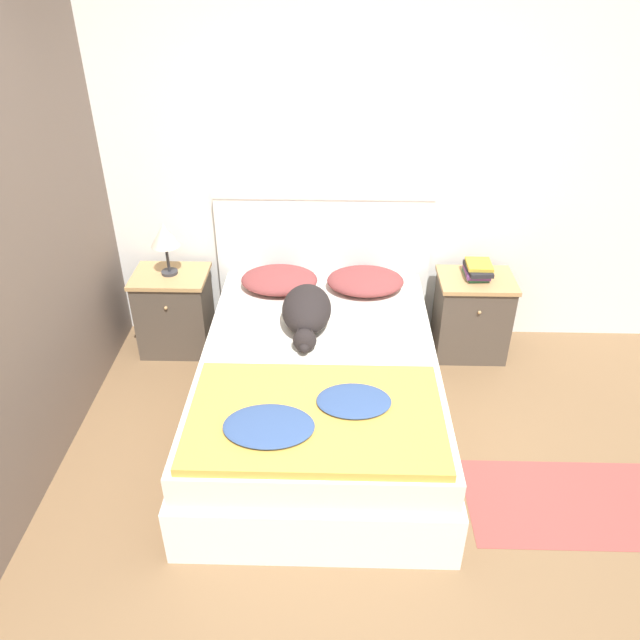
{
  "coord_description": "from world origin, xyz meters",
  "views": [
    {
      "loc": [
        0.13,
        -1.84,
        2.56
      ],
      "look_at": [
        0.05,
        1.23,
        0.63
      ],
      "focal_mm": 35.0,
      "sensor_mm": 36.0,
      "label": 1
    }
  ],
  "objects_px": {
    "nightstand_left": "(175,311)",
    "table_lamp": "(165,237)",
    "nightstand_right": "(471,316)",
    "book_stack": "(477,270)",
    "pillow_left": "(279,280)",
    "bed": "(319,391)",
    "dog": "(307,311)",
    "pillow_right": "(365,281)"
  },
  "relations": [
    {
      "from": "nightstand_left",
      "to": "dog",
      "type": "bearing_deg",
      "value": -28.56
    },
    {
      "from": "nightstand_left",
      "to": "pillow_left",
      "type": "relative_size",
      "value": 1.16
    },
    {
      "from": "bed",
      "to": "pillow_left",
      "type": "bearing_deg",
      "value": 110.66
    },
    {
      "from": "nightstand_right",
      "to": "bed",
      "type": "bearing_deg",
      "value": -141.91
    },
    {
      "from": "table_lamp",
      "to": "pillow_left",
      "type": "bearing_deg",
      "value": -4.8
    },
    {
      "from": "nightstand_left",
      "to": "pillow_right",
      "type": "height_order",
      "value": "pillow_right"
    },
    {
      "from": "book_stack",
      "to": "bed",
      "type": "bearing_deg",
      "value": -141.08
    },
    {
      "from": "pillow_left",
      "to": "nightstand_left",
      "type": "bearing_deg",
      "value": 176.05
    },
    {
      "from": "book_stack",
      "to": "table_lamp",
      "type": "distance_m",
      "value": 2.07
    },
    {
      "from": "nightstand_left",
      "to": "nightstand_right",
      "type": "xyz_separation_m",
      "value": [
        2.06,
        0.0,
        0.0
      ]
    },
    {
      "from": "nightstand_left",
      "to": "table_lamp",
      "type": "bearing_deg",
      "value": 90.0
    },
    {
      "from": "pillow_right",
      "to": "dog",
      "type": "xyz_separation_m",
      "value": [
        -0.37,
        -0.47,
        0.04
      ]
    },
    {
      "from": "dog",
      "to": "pillow_right",
      "type": "bearing_deg",
      "value": 51.79
    },
    {
      "from": "nightstand_right",
      "to": "pillow_left",
      "type": "xyz_separation_m",
      "value": [
        -1.32,
        -0.05,
        0.29
      ]
    },
    {
      "from": "bed",
      "to": "dog",
      "type": "xyz_separation_m",
      "value": [
        -0.08,
        0.29,
        0.37
      ]
    },
    {
      "from": "book_stack",
      "to": "pillow_left",
      "type": "bearing_deg",
      "value": -176.71
    },
    {
      "from": "dog",
      "to": "book_stack",
      "type": "bearing_deg",
      "value": 25.95
    },
    {
      "from": "pillow_right",
      "to": "dog",
      "type": "distance_m",
      "value": 0.59
    },
    {
      "from": "pillow_right",
      "to": "table_lamp",
      "type": "height_order",
      "value": "table_lamp"
    },
    {
      "from": "pillow_left",
      "to": "bed",
      "type": "bearing_deg",
      "value": -69.34
    },
    {
      "from": "nightstand_left",
      "to": "nightstand_right",
      "type": "bearing_deg",
      "value": 0.0
    },
    {
      "from": "bed",
      "to": "book_stack",
      "type": "bearing_deg",
      "value": 38.92
    },
    {
      "from": "nightstand_right",
      "to": "book_stack",
      "type": "bearing_deg",
      "value": 91.03
    },
    {
      "from": "pillow_left",
      "to": "book_stack",
      "type": "distance_m",
      "value": 1.32
    },
    {
      "from": "table_lamp",
      "to": "book_stack",
      "type": "bearing_deg",
      "value": 0.36
    },
    {
      "from": "pillow_right",
      "to": "dog",
      "type": "relative_size",
      "value": 0.76
    },
    {
      "from": "nightstand_right",
      "to": "nightstand_left",
      "type": "bearing_deg",
      "value": 180.0
    },
    {
      "from": "pillow_right",
      "to": "bed",
      "type": "bearing_deg",
      "value": -110.66
    },
    {
      "from": "dog",
      "to": "book_stack",
      "type": "relative_size",
      "value": 2.76
    },
    {
      "from": "nightstand_right",
      "to": "book_stack",
      "type": "xyz_separation_m",
      "value": [
        -0.0,
        0.02,
        0.34
      ]
    },
    {
      "from": "bed",
      "to": "dog",
      "type": "bearing_deg",
      "value": 105.58
    },
    {
      "from": "bed",
      "to": "table_lamp",
      "type": "relative_size",
      "value": 5.54
    },
    {
      "from": "nightstand_left",
      "to": "book_stack",
      "type": "bearing_deg",
      "value": 0.67
    },
    {
      "from": "nightstand_right",
      "to": "table_lamp",
      "type": "xyz_separation_m",
      "value": [
        -2.06,
        0.01,
        0.56
      ]
    },
    {
      "from": "nightstand_left",
      "to": "pillow_right",
      "type": "relative_size",
      "value": 1.16
    },
    {
      "from": "bed",
      "to": "nightstand_right",
      "type": "bearing_deg",
      "value": 38.09
    },
    {
      "from": "nightstand_right",
      "to": "pillow_left",
      "type": "relative_size",
      "value": 1.16
    },
    {
      "from": "nightstand_right",
      "to": "book_stack",
      "type": "distance_m",
      "value": 0.35
    },
    {
      "from": "table_lamp",
      "to": "nightstand_left",
      "type": "bearing_deg",
      "value": -90.0
    },
    {
      "from": "pillow_left",
      "to": "book_stack",
      "type": "relative_size",
      "value": 2.1
    },
    {
      "from": "bed",
      "to": "dog",
      "type": "height_order",
      "value": "dog"
    },
    {
      "from": "nightstand_right",
      "to": "pillow_right",
      "type": "height_order",
      "value": "pillow_right"
    }
  ]
}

